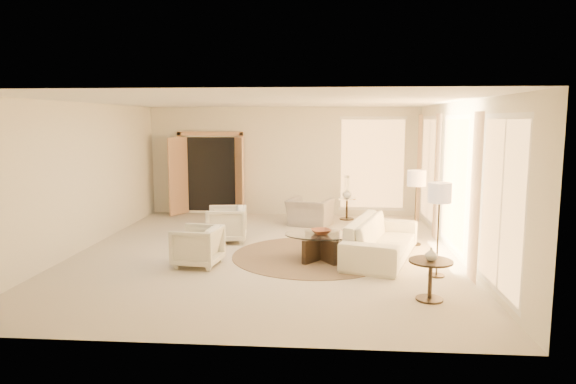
# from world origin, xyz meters

# --- Properties ---
(room) EXTENTS (7.04, 8.04, 2.83)m
(room) POSITION_xyz_m (0.00, 0.00, 1.40)
(room) COLOR beige
(room) RESTS_ON ground
(windows_right) EXTENTS (0.10, 6.40, 2.40)m
(windows_right) POSITION_xyz_m (3.45, 0.10, 1.35)
(windows_right) COLOR #FFBB66
(windows_right) RESTS_ON room
(window_back_corner) EXTENTS (1.70, 0.10, 2.40)m
(window_back_corner) POSITION_xyz_m (2.30, 3.95, 1.35)
(window_back_corner) COLOR #FFBB66
(window_back_corner) RESTS_ON room
(curtains_right) EXTENTS (0.06, 5.20, 2.60)m
(curtains_right) POSITION_xyz_m (3.40, 1.00, 1.30)
(curtains_right) COLOR #D9B48D
(curtains_right) RESTS_ON room
(french_doors) EXTENTS (1.95, 0.66, 2.16)m
(french_doors) POSITION_xyz_m (-1.90, 3.82, 1.07)
(french_doors) COLOR tan
(french_doors) RESTS_ON room
(area_rug) EXTENTS (3.36, 3.36, 0.01)m
(area_rug) POSITION_xyz_m (0.91, -0.16, 0.01)
(area_rug) COLOR #423121
(area_rug) RESTS_ON room
(sofa) EXTENTS (1.62, 2.62, 0.71)m
(sofa) POSITION_xyz_m (2.13, -0.21, 0.36)
(sofa) COLOR silver
(sofa) RESTS_ON room
(armchair_left) EXTENTS (0.81, 0.85, 0.80)m
(armchair_left) POSITION_xyz_m (-0.90, 0.84, 0.40)
(armchair_left) COLOR silver
(armchair_left) RESTS_ON room
(armchair_right) EXTENTS (0.77, 0.81, 0.75)m
(armchair_right) POSITION_xyz_m (-1.04, -0.94, 0.38)
(armchair_right) COLOR silver
(armchair_right) RESTS_ON room
(accent_chair) EXTENTS (1.12, 0.90, 0.85)m
(accent_chair) POSITION_xyz_m (0.75, 2.58, 0.42)
(accent_chair) COLOR gray
(accent_chair) RESTS_ON room
(coffee_table) EXTENTS (1.32, 1.32, 0.47)m
(coffee_table) POSITION_xyz_m (1.05, -0.41, 0.29)
(coffee_table) COLOR black
(coffee_table) RESTS_ON room
(end_table) EXTENTS (0.60, 0.60, 0.57)m
(end_table) POSITION_xyz_m (2.58, -2.36, 0.39)
(end_table) COLOR black
(end_table) RESTS_ON room
(side_table) EXTENTS (0.46, 0.46, 0.54)m
(side_table) POSITION_xyz_m (1.64, 3.40, 0.33)
(side_table) COLOR #2E261B
(side_table) RESTS_ON room
(floor_lamp_near) EXTENTS (0.36, 0.36, 1.49)m
(floor_lamp_near) POSITION_xyz_m (2.90, 0.85, 1.27)
(floor_lamp_near) COLOR #2E261B
(floor_lamp_near) RESTS_ON room
(floor_lamp_far) EXTENTS (0.36, 0.36, 1.50)m
(floor_lamp_far) POSITION_xyz_m (2.90, -1.25, 1.28)
(floor_lamp_far) COLOR #2E261B
(floor_lamp_far) RESTS_ON room
(bowl) EXTENTS (0.46, 0.46, 0.09)m
(bowl) POSITION_xyz_m (1.05, -0.41, 0.51)
(bowl) COLOR brown
(bowl) RESTS_ON coffee_table
(end_vase) EXTENTS (0.20, 0.20, 0.18)m
(end_vase) POSITION_xyz_m (2.58, -2.36, 0.65)
(end_vase) COLOR white
(end_vase) RESTS_ON end_table
(side_vase) EXTENTS (0.30, 0.30, 0.24)m
(side_vase) POSITION_xyz_m (1.64, 3.40, 0.66)
(side_vase) COLOR white
(side_vase) RESTS_ON side_table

